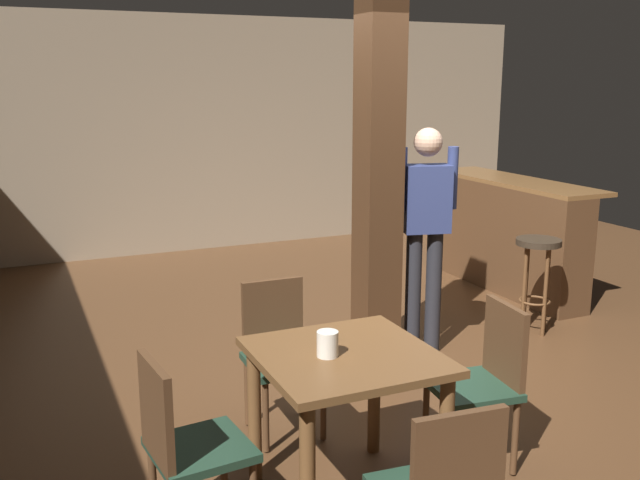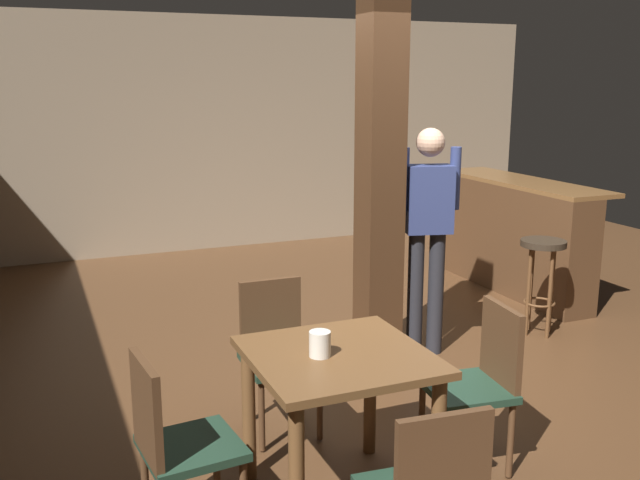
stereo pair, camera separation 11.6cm
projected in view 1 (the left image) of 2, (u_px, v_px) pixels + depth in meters
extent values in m
plane|color=#4C301C|center=(425.00, 376.00, 5.06)|extent=(10.80, 10.80, 0.00)
cube|color=gray|center=(232.00, 134.00, 8.76)|extent=(8.00, 0.10, 2.80)
cube|color=#422816|center=(378.00, 173.00, 5.12)|extent=(0.28, 0.28, 2.80)
cube|color=brown|center=(346.00, 357.00, 3.43)|extent=(0.84, 0.84, 0.04)
cylinder|color=brown|center=(374.00, 390.00, 3.97)|extent=(0.07, 0.07, 0.74)
cylinder|color=brown|center=(255.00, 414.00, 3.69)|extent=(0.07, 0.07, 0.74)
cylinder|color=brown|center=(445.00, 449.00, 3.34)|extent=(0.07, 0.07, 0.74)
cube|color=#1E3828|center=(284.00, 362.00, 4.16)|extent=(0.43, 0.43, 0.04)
cube|color=#4C301C|center=(273.00, 316.00, 4.28)|extent=(0.38, 0.04, 0.45)
cylinder|color=#4C301C|center=(323.00, 405.00, 4.11)|extent=(0.04, 0.04, 0.43)
cylinder|color=#4C301C|center=(266.00, 416.00, 3.98)|extent=(0.04, 0.04, 0.43)
cylinder|color=#4C301C|center=(301.00, 382.00, 4.43)|extent=(0.04, 0.04, 0.43)
cylinder|color=#4C301C|center=(247.00, 391.00, 4.30)|extent=(0.04, 0.04, 0.43)
cube|color=#1E3828|center=(471.00, 388.00, 3.81)|extent=(0.47, 0.47, 0.04)
cube|color=#4C301C|center=(505.00, 344.00, 3.82)|extent=(0.08, 0.38, 0.45)
cylinder|color=#4C301C|center=(455.00, 446.00, 3.65)|extent=(0.04, 0.04, 0.43)
cylinder|color=#4C301C|center=(426.00, 416.00, 3.97)|extent=(0.04, 0.04, 0.43)
cylinder|color=#4C301C|center=(515.00, 437.00, 3.75)|extent=(0.04, 0.04, 0.43)
cylinder|color=#4C301C|center=(481.00, 408.00, 4.08)|extent=(0.04, 0.04, 0.43)
cube|color=#1E3828|center=(201.00, 449.00, 3.18)|extent=(0.46, 0.46, 0.04)
cube|color=#4C301C|center=(156.00, 412.00, 3.04)|extent=(0.07, 0.38, 0.45)
cylinder|color=#4C301C|center=(224.00, 466.00, 3.46)|extent=(0.04, 0.04, 0.43)
cube|color=#4C301C|center=(459.00, 470.00, 2.59)|extent=(0.38, 0.07, 0.45)
cylinder|color=silver|center=(328.00, 344.00, 3.37)|extent=(0.10, 0.10, 0.12)
cube|color=navy|center=(426.00, 199.00, 5.25)|extent=(0.38, 0.28, 0.50)
sphere|color=tan|center=(428.00, 142.00, 5.16)|extent=(0.26, 0.26, 0.21)
cylinder|color=#232328|center=(433.00, 292.00, 5.43)|extent=(0.15, 0.15, 0.95)
cylinder|color=#232328|center=(413.00, 293.00, 5.40)|extent=(0.15, 0.15, 0.95)
cylinder|color=navy|center=(452.00, 178.00, 5.25)|extent=(0.10, 0.10, 0.46)
cylinder|color=navy|center=(401.00, 179.00, 5.19)|extent=(0.10, 0.10, 0.46)
cube|color=brown|center=(514.00, 181.00, 7.02)|extent=(0.56, 2.08, 0.04)
cube|color=#4C301C|center=(503.00, 236.00, 7.10)|extent=(0.36, 2.08, 1.06)
cylinder|color=#2D2319|center=(539.00, 242.00, 5.79)|extent=(0.36, 0.36, 0.05)
torus|color=brown|center=(535.00, 301.00, 5.90)|extent=(0.26, 0.26, 0.02)
cylinder|color=brown|center=(526.00, 285.00, 5.98)|extent=(0.03, 0.03, 0.74)
cylinder|color=brown|center=(545.00, 293.00, 5.77)|extent=(0.03, 0.03, 0.74)
cylinder|color=brown|center=(547.00, 287.00, 5.92)|extent=(0.03, 0.03, 0.74)
cylinder|color=brown|center=(524.00, 290.00, 5.83)|extent=(0.03, 0.03, 0.74)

